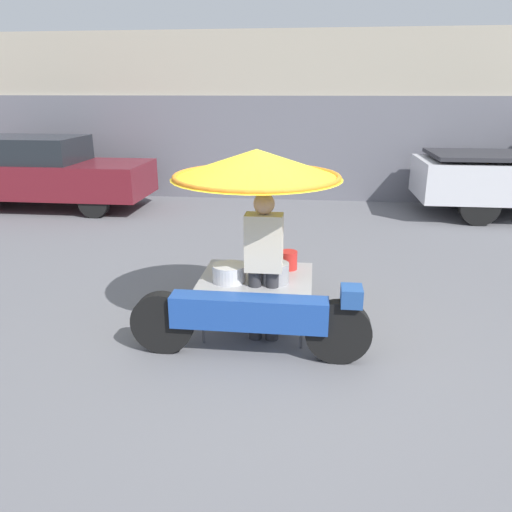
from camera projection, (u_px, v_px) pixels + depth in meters
name	position (u px, v px, depth m)	size (l,w,h in m)	color
ground_plane	(277.00, 351.00, 5.09)	(36.00, 36.00, 0.00)	slate
shopfront_building	(304.00, 116.00, 12.45)	(28.00, 2.06, 3.82)	#B2A893
vendor_motorcycle_cart	(256.00, 201.00, 5.06)	(2.38, 1.76, 1.97)	black
vendor_person	(264.00, 261.00, 5.07)	(0.38, 0.22, 1.58)	#2D2D33
parked_car	(40.00, 172.00, 11.00)	(4.67, 1.72, 1.57)	black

